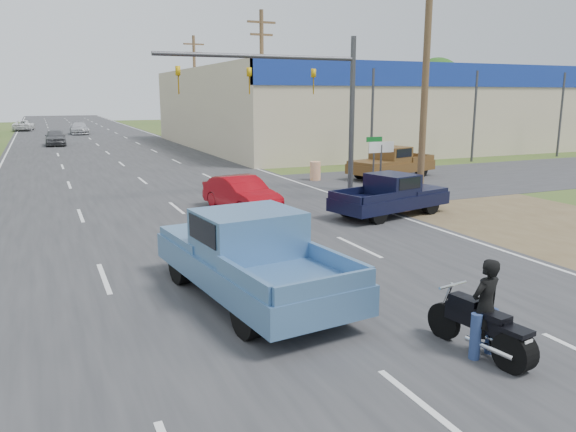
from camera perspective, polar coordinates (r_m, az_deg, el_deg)
name	(u,v)px	position (r m, az deg, el deg)	size (l,w,h in m)	color
ground	(429,411)	(8.69, 14.14, -18.68)	(200.00, 200.00, 0.00)	#365421
main_road	(108,153)	(46.25, -17.86, 6.13)	(15.00, 180.00, 0.02)	#2D2D30
cross_road	(166,200)	(24.66, -12.27, 1.61)	(120.00, 10.00, 0.02)	#2D2D30
dirt_verge	(500,214)	(22.74, 20.74, 0.21)	(8.00, 18.00, 0.01)	brown
big_box_store	(441,107)	(58.67, 15.30, 10.67)	(50.00, 28.10, 6.60)	#B7A88C
utility_pole_1	(426,72)	(23.60, 13.82, 14.04)	(2.00, 0.28, 10.00)	#4C3823
utility_pole_2	(262,82)	(39.47, -2.66, 13.47)	(2.00, 0.28, 10.00)	#4C3823
utility_pole_3	(195,86)	(56.63, -9.42, 12.92)	(2.00, 0.28, 10.00)	#4C3823
tree_3	(437,84)	(96.53, 14.87, 12.83)	(8.40, 8.40, 10.40)	#422D19
tree_5	(240,87)	(106.63, -4.86, 12.91)	(7.98, 7.98, 9.88)	#422D19
barrel_0	(404,198)	(22.24, 11.68, 1.80)	(0.56, 0.56, 1.00)	orange
barrel_1	(315,171)	(29.66, 2.79, 4.58)	(0.56, 0.56, 1.00)	orange
lane_sign	(381,157)	(23.79, 9.43, 5.96)	(1.20, 0.08, 2.52)	#3F3F44
street_name_sign	(374,159)	(25.40, 8.70, 5.70)	(0.80, 0.08, 2.61)	#3F3F44
signal_mast	(299,86)	(25.13, 1.15, 13.07)	(9.12, 0.40, 7.00)	#3F3F44
red_convertible	(242,195)	(21.59, -4.74, 2.17)	(1.43, 4.10, 1.35)	maroon
motorcycle	(486,331)	(10.27, 19.50, -10.95)	(0.76, 2.19, 1.11)	black
rider	(485,312)	(10.18, 19.39, -9.14)	(0.60, 0.39, 1.65)	black
blue_pickup	(248,254)	(12.36, -4.10, -3.88)	(2.96, 6.17, 1.97)	black
navy_pickup	(392,194)	(21.27, 10.55, 2.17)	(5.00, 2.86, 1.56)	black
brown_pickup	(390,162)	(30.93, 10.33, 5.39)	(5.50, 3.33, 1.71)	black
distant_car_grey	(55,137)	(54.60, -22.55, 7.38)	(1.71, 4.25, 1.45)	#55565A
distant_car_silver	(79,128)	(69.66, -20.45, 8.35)	(1.95, 4.80, 1.39)	silver
distant_car_white	(24,126)	(79.29, -25.28, 8.30)	(2.18, 4.73, 1.31)	white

